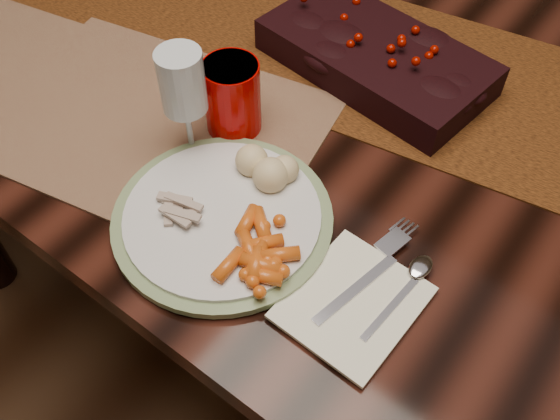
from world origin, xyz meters
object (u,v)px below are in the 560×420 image
Objects in this scene: mashed_potatoes at (260,164)px; baby_carrots at (243,246)px; red_cup at (232,97)px; centerpiece at (376,53)px; dining_table at (361,244)px; napkin at (353,303)px; wine_glass at (186,106)px; dinner_plate at (222,218)px; placemat_main at (153,124)px; turkey_shreds at (177,208)px.

baby_carrots is at bearing -61.64° from mashed_potatoes.
centerpiece is at bearing 67.47° from red_cup.
mashed_potatoes is (0.01, -0.30, 0.00)m from centerpiece.
mashed_potatoes is at bearing 118.36° from baby_carrots.
red_cup is (-0.15, -0.18, 0.43)m from dining_table.
napkin is 0.34m from wine_glass.
mashed_potatoes reaches higher than baby_carrots.
centerpiece is 0.41m from baby_carrots.
dinner_plate is 2.60× the size of red_cup.
dining_table is 0.52m from placemat_main.
dinner_plate is 3.33× the size of mashed_potatoes.
turkey_shreds is (-0.11, -0.00, -0.00)m from baby_carrots.
dinner_plate is at bearing 32.71° from turkey_shreds.
red_cup is at bearing 132.71° from baby_carrots.
dining_table is at bearing 33.61° from placemat_main.
baby_carrots is at bearing -32.98° from placemat_main.
baby_carrots is 0.11m from turkey_shreds.
centerpiece is at bearing 69.22° from wine_glass.
dinner_plate is (-0.05, -0.33, 0.39)m from dining_table.
baby_carrots is (0.26, -0.10, 0.03)m from placemat_main.
wine_glass reaches higher than dinner_plate.
wine_glass is (-0.12, 0.07, 0.07)m from dinner_plate.
napkin is (0.21, -0.38, -0.03)m from centerpiece.
turkey_shreds is at bearing -95.91° from centerpiece.
mashed_potatoes is at bearing -9.96° from placemat_main.
wine_glass is (-0.18, 0.10, 0.06)m from baby_carrots.
turkey_shreds is (-0.05, -0.03, 0.02)m from dinner_plate.
wine_glass is at bearing 169.02° from napkin.
centerpiece is 3.23× the size of red_cup.
centerpiece is (-0.05, 0.05, 0.41)m from dining_table.
turkey_shreds is 0.25m from napkin.
mashed_potatoes is (-0.00, 0.08, 0.03)m from dinner_plate.
centerpiece is at bearing 98.87° from baby_carrots.
dining_table is 0.51m from dinner_plate.
placemat_main is at bearing -178.65° from mashed_potatoes.
baby_carrots is 0.21m from wine_glass.
napkin is at bearing 10.41° from baby_carrots.
napkin is (0.20, -0.08, -0.04)m from mashed_potatoes.
placemat_main is 0.21m from mashed_potatoes.
mashed_potatoes is 0.13m from wine_glass.
red_cup is 0.08m from wine_glass.
wine_glass reaches higher than placemat_main.
placemat_main is 4.40× the size of red_cup.
red_cup is at bearing 107.01° from turkey_shreds.
baby_carrots is 1.04× the size of red_cup.
dining_table is at bearing 78.61° from mashed_potatoes.
dining_table is 10.54× the size of wine_glass.
mashed_potatoes is at bearing -89.03° from centerpiece.
turkey_shreds is (-0.05, -0.11, -0.02)m from mashed_potatoes.
dinner_plate is (0.01, -0.38, -0.03)m from centerpiece.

